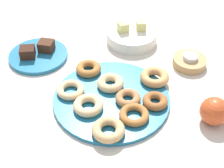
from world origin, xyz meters
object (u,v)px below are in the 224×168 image
object	(u,v)px
donut_1	(110,83)
candle_holder	(190,62)
melon_chunk_right	(141,26)
brownie_near	(28,52)
tealight	(190,57)
melon_chunk_left	(123,27)
donut_2	(134,115)
donut_8	(128,98)
donut_0	(89,69)
donut_3	(71,90)
donut_4	(155,77)
apple	(214,111)
donut_6	(107,130)
fruit_bowl	(132,36)
donut_7	(155,101)
cake_plate	(38,56)
donut_5	(88,105)
brownie_far	(46,46)
donut_plate	(111,99)

from	to	relation	value
donut_1	candle_holder	size ratio (longest dim) A/B	0.74
melon_chunk_right	brownie_near	bearing A→B (deg)	-158.67
donut_1	brownie_near	xyz separation A→B (m)	(-0.31, 0.14, 0.01)
tealight	melon_chunk_left	size ratio (longest dim) A/B	1.47
donut_2	donut_8	xyz separation A→B (m)	(-0.02, 0.07, 0.00)
donut_0	donut_3	bearing A→B (deg)	-112.58
donut_1	donut_4	world-z (taller)	donut_4
apple	donut_6	bearing A→B (deg)	-166.15
donut_6	candle_holder	bearing A→B (deg)	51.82
donut_0	donut_8	xyz separation A→B (m)	(0.14, -0.14, -0.00)
donut_8	fruit_bowl	bearing A→B (deg)	88.83
donut_7	candle_holder	xyz separation A→B (m)	(0.13, 0.22, -0.01)
donut_4	brownie_near	bearing A→B (deg)	166.79
cake_plate	donut_5	bearing A→B (deg)	-50.91
donut_1	donut_2	distance (m)	0.16
donut_8	tealight	world-z (taller)	tealight
donut_0	fruit_bowl	xyz separation A→B (m)	(0.14, 0.22, -0.00)
donut_0	donut_4	xyz separation A→B (m)	(0.22, -0.03, 0.00)
brownie_near	brownie_far	size ratio (longest dim) A/B	1.00
donut_3	melon_chunk_right	distance (m)	0.41
donut_8	melon_chunk_left	bearing A→B (deg)	94.34
melon_chunk_right	apple	size ratio (longest dim) A/B	0.43
donut_7	brownie_far	distance (m)	0.47
donut_5	donut_7	bearing A→B (deg)	8.78
donut_8	apple	world-z (taller)	apple
donut_4	donut_7	size ratio (longest dim) A/B	1.23
donut_4	apple	world-z (taller)	apple
donut_3	tealight	distance (m)	0.44
donut_plate	tealight	xyz separation A→B (m)	(0.27, 0.20, 0.03)
donut_1	donut_3	world-z (taller)	donut_1
candle_holder	fruit_bowl	bearing A→B (deg)	145.57
tealight	candle_holder	bearing A→B (deg)	90.00
donut_7	donut_8	size ratio (longest dim) A/B	0.99
donut_4	brownie_far	xyz separation A→B (m)	(-0.39, 0.15, 0.01)
donut_2	donut_6	distance (m)	0.10
donut_3	tealight	size ratio (longest dim) A/B	1.66
donut_5	donut_4	bearing A→B (deg)	34.82
donut_2	donut_plate	bearing A→B (deg)	131.37
donut_0	donut_3	size ratio (longest dim) A/B	0.97
donut_2	cake_plate	xyz separation A→B (m)	(-0.35, 0.29, -0.02)
donut_0	apple	size ratio (longest dim) A/B	1.02
donut_1	donut_8	distance (m)	0.09
donut_3	apple	bearing A→B (deg)	-11.16
melon_chunk_left	donut_plate	bearing A→B (deg)	-94.22
brownie_near	brownie_far	distance (m)	0.07
donut_4	donut_plate	bearing A→B (deg)	-146.73
donut_8	fruit_bowl	distance (m)	0.35
donut_1	candle_holder	bearing A→B (deg)	27.81
donut_plate	melon_chunk_right	distance (m)	0.37
donut_2	apple	world-z (taller)	apple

